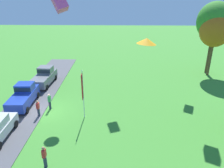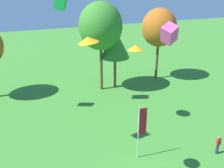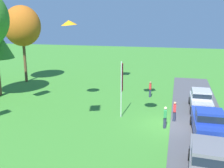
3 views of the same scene
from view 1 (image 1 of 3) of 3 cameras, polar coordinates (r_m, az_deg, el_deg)
The scene contains 12 objects.
ground_plane at distance 23.39m, azimuth -16.81°, elevation -6.82°, with size 120.00×120.00×0.00m, color #3D842D.
pavement_strip at distance 24.18m, azimuth -22.05°, elevation -6.48°, with size 36.00×4.40×0.06m, color #4C4C51.
car_pickup_by_flagpole at distance 29.60m, azimuth -17.22°, elevation 1.96°, with size 5.10×2.28×2.14m.
car_pickup_far_end at distance 24.95m, azimuth -22.06°, elevation -2.75°, with size 5.04×2.14×2.14m.
person_on_lawn at distance 23.30m, azimuth -16.00°, elevation -4.37°, with size 0.36×0.24×1.71m.
person_watching_sky at distance 16.36m, azimuth -17.23°, elevation -17.69°, with size 0.36×0.24×1.71m.
person_beside_suv at distance 22.28m, azimuth -18.73°, elevation -6.07°, with size 0.36×0.24×1.71m.
tree_center_back at distance 34.01m, azimuth 25.25°, elevation 14.57°, with size 4.78×4.78×10.10m.
tree_left_of_center at distance 33.18m, azimuth 25.38°, elevation 12.56°, with size 4.12×4.12×8.71m.
flag_banner at distance 20.00m, azimuth -7.70°, elevation -1.40°, with size 0.71×0.08×4.82m.
kite_box_low_drifter at distance 17.35m, azimuth -13.49°, elevation 19.94°, with size 0.83×0.83×1.17m, color #EA4C9E.
kite_delta_topmost at distance 16.77m, azimuth 9.03°, elevation 11.02°, with size 1.50×1.50×0.44m, color orange.
Camera 1 is at (19.16, 7.19, 11.32)m, focal length 35.00 mm.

